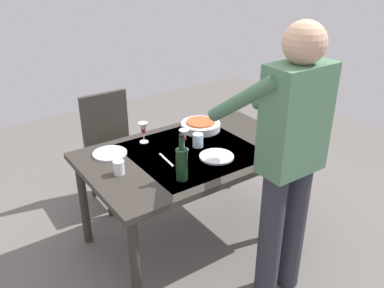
{
  "coord_description": "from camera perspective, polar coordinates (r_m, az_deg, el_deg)",
  "views": [
    {
      "loc": [
        1.44,
        2.07,
        2.01
      ],
      "look_at": [
        0.0,
        0.0,
        0.78
      ],
      "focal_mm": 38.57,
      "sensor_mm": 36.0,
      "label": 1
    }
  ],
  "objects": [
    {
      "name": "ground_plane",
      "position": [
        3.22,
        0.0,
        -12.55
      ],
      "size": [
        6.0,
        6.0,
        0.0
      ],
      "primitive_type": "plane",
      "color": "#66605B"
    },
    {
      "name": "dining_table",
      "position": [
        2.86,
        0.0,
        -2.22
      ],
      "size": [
        1.48,
        0.93,
        0.73
      ],
      "color": "#332D28",
      "rests_on": "ground_plane"
    },
    {
      "name": "chair_near",
      "position": [
        3.49,
        -11.06,
        0.38
      ],
      "size": [
        0.4,
        0.4,
        0.91
      ],
      "color": "black",
      "rests_on": "ground_plane"
    },
    {
      "name": "person_server",
      "position": [
        2.33,
        13.22,
        -1.47
      ],
      "size": [
        0.42,
        0.61,
        1.69
      ],
      "color": "#2D2D38",
      "rests_on": "ground_plane"
    },
    {
      "name": "wine_bottle",
      "position": [
        2.44,
        -1.43,
        -2.66
      ],
      "size": [
        0.07,
        0.07,
        0.3
      ],
      "color": "black",
      "rests_on": "dining_table"
    },
    {
      "name": "wine_glass_left",
      "position": [
        2.92,
        -6.75,
        2.09
      ],
      "size": [
        0.07,
        0.07,
        0.15
      ],
      "color": "white",
      "rests_on": "dining_table"
    },
    {
      "name": "wine_glass_right",
      "position": [
        2.79,
        -1.13,
        1.09
      ],
      "size": [
        0.07,
        0.07,
        0.15
      ],
      "color": "white",
      "rests_on": "dining_table"
    },
    {
      "name": "water_cup_near_left",
      "position": [
        3.0,
        12.35,
        1.09
      ],
      "size": [
        0.07,
        0.07,
        0.1
      ],
      "primitive_type": "cylinder",
      "color": "silver",
      "rests_on": "dining_table"
    },
    {
      "name": "water_cup_near_right",
      "position": [
        2.57,
        -10.08,
        -3.23
      ],
      "size": [
        0.07,
        0.07,
        0.09
      ],
      "primitive_type": "cylinder",
      "color": "silver",
      "rests_on": "dining_table"
    },
    {
      "name": "water_cup_far_left",
      "position": [
        2.86,
        0.82,
        0.51
      ],
      "size": [
        0.08,
        0.08,
        0.1
      ],
      "primitive_type": "cylinder",
      "color": "silver",
      "rests_on": "dining_table"
    },
    {
      "name": "serving_bowl_pasta",
      "position": [
        3.14,
        1.2,
        2.59
      ],
      "size": [
        0.3,
        0.3,
        0.07
      ],
      "color": "silver",
      "rests_on": "dining_table"
    },
    {
      "name": "dinner_plate_near",
      "position": [
        2.74,
        3.42,
        -1.73
      ],
      "size": [
        0.23,
        0.23,
        0.01
      ],
      "primitive_type": "cylinder",
      "color": "silver",
      "rests_on": "dining_table"
    },
    {
      "name": "dinner_plate_far",
      "position": [
        2.83,
        -11.3,
        -1.27
      ],
      "size": [
        0.23,
        0.23,
        0.01
      ],
      "primitive_type": "cylinder",
      "color": "silver",
      "rests_on": "dining_table"
    },
    {
      "name": "table_knife",
      "position": [
        2.71,
        -3.58,
        -2.19
      ],
      "size": [
        0.03,
        0.2,
        0.0
      ],
      "primitive_type": "cube",
      "rotation": [
        0.0,
        0.0,
        -0.1
      ],
      "color": "silver",
      "rests_on": "dining_table"
    }
  ]
}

